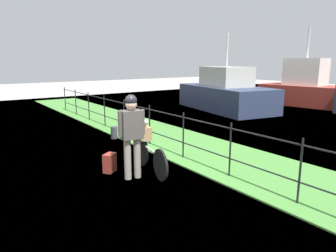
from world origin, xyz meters
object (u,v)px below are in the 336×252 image
at_px(wooden_crate, 144,133).
at_px(moored_boat_mid, 226,94).
at_px(cyclist_person, 132,129).
at_px(moored_boat_far, 304,88).
at_px(terrier_dog, 144,123).
at_px(mooring_bollard, 114,133).
at_px(backpack_on_paving, 110,163).
at_px(bicycle_main, 150,157).

xyz_separation_m(wooden_crate, moored_boat_mid, (-4.74, 7.48, -0.00)).
height_order(cyclist_person, moored_boat_mid, moored_boat_mid).
height_order(moored_boat_mid, moored_boat_far, moored_boat_far).
relative_size(wooden_crate, terrier_dog, 1.11).
bearing_deg(wooden_crate, mooring_bollard, 167.99).
relative_size(mooring_bollard, moored_boat_mid, 0.07).
xyz_separation_m(mooring_bollard, moored_boat_far, (-0.73, 11.49, 0.71)).
bearing_deg(backpack_on_paving, moored_boat_mid, -3.69).
bearing_deg(backpack_on_paving, cyclist_person, -102.20).
distance_m(bicycle_main, moored_boat_far, 12.72).
bearing_deg(cyclist_person, mooring_bollard, 160.51).
bearing_deg(mooring_bollard, moored_boat_mid, 106.52).
distance_m(backpack_on_paving, moored_boat_far, 13.25).
distance_m(cyclist_person, mooring_bollard, 3.43).
xyz_separation_m(cyclist_person, moored_boat_far, (-3.87, 12.60, -0.11)).
height_order(cyclist_person, mooring_bollard, cyclist_person).
bearing_deg(cyclist_person, moored_boat_far, 107.09).
distance_m(wooden_crate, backpack_on_paving, 0.97).
bearing_deg(wooden_crate, backpack_on_paving, -100.87).
distance_m(wooden_crate, moored_boat_far, 12.54).
height_order(wooden_crate, terrier_dog, terrier_dog).
bearing_deg(moored_boat_far, bicycle_main, -72.66).
xyz_separation_m(wooden_crate, terrier_dog, (0.02, -0.00, 0.22)).
bearing_deg(bicycle_main, moored_boat_far, 107.34).
height_order(terrier_dog, mooring_bollard, terrier_dog).
relative_size(wooden_crate, moored_boat_far, 0.08).
height_order(mooring_bollard, moored_boat_far, moored_boat_far).
bearing_deg(cyclist_person, terrier_dog, 128.28).
bearing_deg(moored_boat_far, mooring_bollard, -86.36).
xyz_separation_m(wooden_crate, moored_boat_far, (-3.43, 12.06, 0.11)).
bearing_deg(moored_boat_far, cyclist_person, -72.91).
relative_size(bicycle_main, mooring_bollard, 4.45).
height_order(bicycle_main, mooring_bollard, bicycle_main).
relative_size(terrier_dog, moored_boat_mid, 0.06).
relative_size(terrier_dog, mooring_bollard, 0.88).
bearing_deg(wooden_crate, terrier_dog, -10.32).
xyz_separation_m(terrier_dog, backpack_on_paving, (-0.17, -0.76, -0.79)).
distance_m(wooden_crate, terrier_dog, 0.22).
distance_m(bicycle_main, wooden_crate, 0.57).
bearing_deg(wooden_crate, bicycle_main, -10.32).
xyz_separation_m(terrier_dog, moored_boat_mid, (-4.77, 7.48, -0.22)).
distance_m(bicycle_main, terrier_dog, 0.74).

